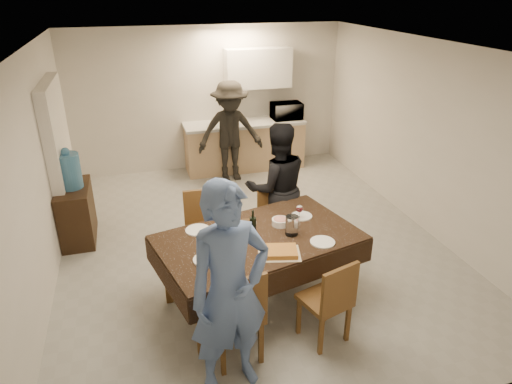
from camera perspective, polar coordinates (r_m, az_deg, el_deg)
floor at (r=6.35m, az=-0.54°, el=-6.17°), size 5.00×6.00×0.02m
ceiling at (r=5.48m, az=-0.65°, el=17.82°), size 5.00×6.00×0.02m
wall_back at (r=8.60m, az=-5.98°, el=11.45°), size 5.00×0.02×2.60m
wall_front at (r=3.31m, az=13.58°, el=-12.40°), size 5.00×0.02×2.60m
wall_left at (r=5.71m, az=-25.59°, el=2.13°), size 0.02×6.00×2.60m
wall_right at (r=6.85m, az=20.17°, el=6.58°), size 0.02×6.00×2.60m
stub_partition at (r=6.89m, az=-23.25°, el=3.98°), size 0.15×1.40×2.10m
kitchen_base_cabinet at (r=8.66m, az=-1.42°, el=5.68°), size 2.20×0.60×0.86m
kitchen_worktop at (r=8.53m, az=-1.45°, el=8.57°), size 2.24×0.64×0.05m
upper_cabinet at (r=8.52m, az=0.26°, el=15.23°), size 1.20×0.34×0.70m
dining_table at (r=4.87m, az=0.34°, el=-5.97°), size 2.31×1.67×0.81m
chair_near_left at (r=4.19m, az=-2.44°, el=-14.38°), size 0.52×0.52×0.55m
chair_near_right at (r=4.47m, az=9.11°, el=-12.68°), size 0.53×0.54×0.50m
chair_far_left at (r=5.42m, az=-6.19°, el=-4.71°), size 0.47×0.47×0.54m
chair_far_right at (r=5.64m, az=2.86°, el=-3.90°), size 0.45×0.45×0.49m
console at (r=6.70m, az=-21.51°, el=-2.50°), size 0.42×0.84×0.78m
water_jug at (r=6.45m, az=-22.37°, el=2.44°), size 0.31×0.31×0.47m
wine_bottle at (r=4.80m, az=-0.39°, el=-3.88°), size 0.07×0.07×0.29m
water_pitcher at (r=4.85m, az=4.50°, el=-4.20°), size 0.14×0.14×0.21m
savoury_tart at (r=4.55m, az=2.91°, el=-7.45°), size 0.48×0.40×0.05m
salad_bowl at (r=5.06m, az=3.05°, el=-3.76°), size 0.19×0.19×0.07m
mushroom_dish at (r=5.06m, az=-1.08°, el=-3.96°), size 0.19×0.19×0.03m
wine_glass_a at (r=4.48m, az=-5.57°, el=-6.98°), size 0.09×0.09×0.20m
wine_glass_b at (r=5.17m, az=5.44°, el=-2.51°), size 0.08×0.08×0.18m
wine_glass_c at (r=5.01m, az=-2.81°, el=-3.32°), size 0.08×0.08×0.18m
plate_near_left at (r=4.48m, az=-6.04°, el=-8.39°), size 0.29×0.29×0.02m
plate_near_right at (r=4.79m, az=8.32°, el=-6.21°), size 0.26×0.26×0.01m
plate_far_left at (r=4.99m, az=-7.28°, el=-4.74°), size 0.27×0.27×0.02m
plate_far_right at (r=5.26m, az=5.72°, el=-3.00°), size 0.24×0.24×0.01m
microwave at (r=8.71m, az=3.85°, el=10.10°), size 0.56×0.38×0.31m
person_near at (r=3.80m, az=-3.30°, el=-12.38°), size 0.80×0.61×1.95m
person_far at (r=5.86m, az=2.65°, el=0.55°), size 0.86×0.68×1.72m
person_kitchen at (r=8.02m, az=-3.24°, el=7.50°), size 1.15×0.66×1.77m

